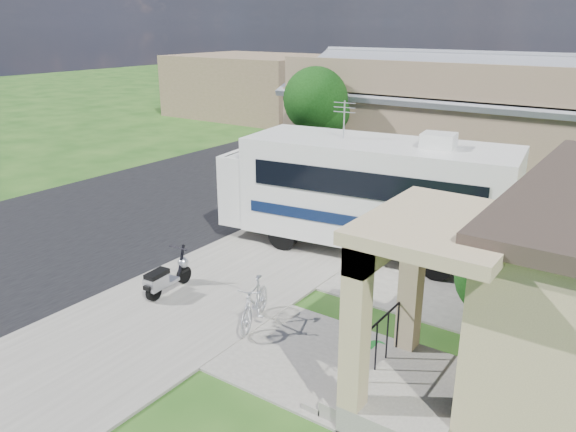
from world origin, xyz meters
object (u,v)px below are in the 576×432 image
Objects in this scene: shrub at (506,273)px; pickup_truck at (324,142)px; motorhome at (366,190)px; scooter at (166,278)px; garden_hose at (376,350)px; bicycle at (255,305)px; van at (380,120)px.

shrub is 15.51m from pickup_truck.
motorhome is at bearing 152.28° from shrub.
scooter reaches higher than garden_hose.
motorhome is 3.24× the size of shrub.
shrub is 5.16m from bicycle.
bicycle is 4.72× the size of garden_hose.
bicycle is (2.58, 0.06, 0.04)m from scooter.
motorhome is 5.87m from scooter.
pickup_truck is 18.05× the size of garden_hose.
garden_hose is (9.94, -20.30, -0.78)m from van.
scooter is 4.36× the size of garden_hose.
pickup_truck is 7.09m from van.
scooter is 14.45m from pickup_truck.
motorhome reaches higher than pickup_truck.
garden_hose is (2.56, 0.54, -0.41)m from bicycle.
van is 17.07× the size of garden_hose.
van is (-4.80, 20.90, 0.41)m from scooter.
scooter is at bearing -77.05° from van.
scooter is 0.26× the size of van.
scooter is 2.58m from bicycle.
pickup_truck is (-4.15, 13.83, 0.42)m from scooter.
van is at bearing 107.02° from motorhome.
pickup_truck reaches higher than scooter.
bicycle is (0.12, -5.11, -1.25)m from motorhome.
bicycle is at bearing -3.68° from scooter.
shrub reaches higher than bicycle.
pickup_truck is (-6.73, 13.77, 0.38)m from bicycle.
scooter is 5.19m from garden_hose.
bicycle is 2.65m from garden_hose.
motorhome is 17.35m from van.
motorhome is 5.01× the size of bicycle.
garden_hose is (5.14, 0.60, -0.37)m from scooter.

